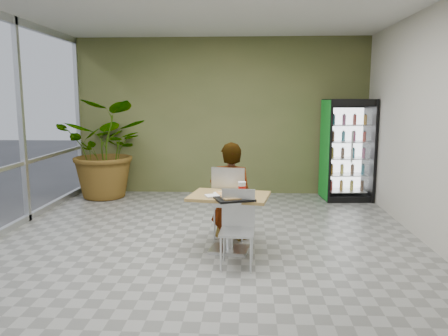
{
  "coord_description": "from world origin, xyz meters",
  "views": [
    {
      "loc": [
        0.56,
        -5.54,
        1.96
      ],
      "look_at": [
        0.23,
        0.51,
        1.0
      ],
      "focal_mm": 35.0,
      "sensor_mm": 36.0,
      "label": 1
    }
  ],
  "objects_px": {
    "soda_cup": "(242,189)",
    "cafeteria_tray": "(235,199)",
    "chair_far": "(230,197)",
    "seated_woman": "(231,201)",
    "chair_near": "(238,222)",
    "potted_plant": "(107,149)",
    "dining_table": "(229,211)",
    "beverage_fridge": "(347,150)"
  },
  "relations": [
    {
      "from": "soda_cup",
      "to": "cafeteria_tray",
      "type": "relative_size",
      "value": 0.39
    },
    {
      "from": "chair_far",
      "to": "cafeteria_tray",
      "type": "relative_size",
      "value": 2.32
    },
    {
      "from": "seated_woman",
      "to": "cafeteria_tray",
      "type": "height_order",
      "value": "seated_woman"
    },
    {
      "from": "chair_near",
      "to": "potted_plant",
      "type": "relative_size",
      "value": 0.46
    },
    {
      "from": "dining_table",
      "to": "chair_near",
      "type": "relative_size",
      "value": 1.21
    },
    {
      "from": "dining_table",
      "to": "beverage_fridge",
      "type": "height_order",
      "value": "beverage_fridge"
    },
    {
      "from": "dining_table",
      "to": "beverage_fridge",
      "type": "xyz_separation_m",
      "value": [
        2.17,
        3.11,
        0.44
      ]
    },
    {
      "from": "seated_woman",
      "to": "potted_plant",
      "type": "distance_m",
      "value": 3.59
    },
    {
      "from": "chair_far",
      "to": "cafeteria_tray",
      "type": "height_order",
      "value": "chair_far"
    },
    {
      "from": "chair_far",
      "to": "potted_plant",
      "type": "relative_size",
      "value": 0.53
    },
    {
      "from": "dining_table",
      "to": "chair_far",
      "type": "xyz_separation_m",
      "value": [
        -0.02,
        0.5,
        0.07
      ]
    },
    {
      "from": "potted_plant",
      "to": "dining_table",
      "type": "bearing_deg",
      "value": -49.86
    },
    {
      "from": "chair_near",
      "to": "potted_plant",
      "type": "bearing_deg",
      "value": 130.62
    },
    {
      "from": "chair_far",
      "to": "beverage_fridge",
      "type": "bearing_deg",
      "value": -120.62
    },
    {
      "from": "soda_cup",
      "to": "cafeteria_tray",
      "type": "distance_m",
      "value": 0.29
    },
    {
      "from": "chair_far",
      "to": "beverage_fridge",
      "type": "height_order",
      "value": "beverage_fridge"
    },
    {
      "from": "seated_woman",
      "to": "beverage_fridge",
      "type": "bearing_deg",
      "value": -121.02
    },
    {
      "from": "beverage_fridge",
      "to": "soda_cup",
      "type": "bearing_deg",
      "value": -127.5
    },
    {
      "from": "dining_table",
      "to": "seated_woman",
      "type": "distance_m",
      "value": 0.56
    },
    {
      "from": "cafeteria_tray",
      "to": "dining_table",
      "type": "bearing_deg",
      "value": 104.25
    },
    {
      "from": "cafeteria_tray",
      "to": "beverage_fridge",
      "type": "relative_size",
      "value": 0.23
    },
    {
      "from": "seated_woman",
      "to": "soda_cup",
      "type": "bearing_deg",
      "value": 114.69
    },
    {
      "from": "soda_cup",
      "to": "cafeteria_tray",
      "type": "height_order",
      "value": "soda_cup"
    },
    {
      "from": "seated_woman",
      "to": "cafeteria_tray",
      "type": "distance_m",
      "value": 0.9
    },
    {
      "from": "potted_plant",
      "to": "soda_cup",
      "type": "bearing_deg",
      "value": -48.38
    },
    {
      "from": "chair_near",
      "to": "potted_plant",
      "type": "distance_m",
      "value": 4.42
    },
    {
      "from": "soda_cup",
      "to": "beverage_fridge",
      "type": "relative_size",
      "value": 0.09
    },
    {
      "from": "seated_woman",
      "to": "soda_cup",
      "type": "xyz_separation_m",
      "value": [
        0.16,
        -0.59,
        0.3
      ]
    },
    {
      "from": "soda_cup",
      "to": "chair_far",
      "type": "bearing_deg",
      "value": 108.62
    },
    {
      "from": "chair_near",
      "to": "beverage_fridge",
      "type": "xyz_separation_m",
      "value": [
        2.05,
        3.57,
        0.45
      ]
    },
    {
      "from": "chair_near",
      "to": "dining_table",
      "type": "bearing_deg",
      "value": 107.82
    },
    {
      "from": "dining_table",
      "to": "cafeteria_tray",
      "type": "bearing_deg",
      "value": -75.75
    },
    {
      "from": "seated_woman",
      "to": "cafeteria_tray",
      "type": "xyz_separation_m",
      "value": [
        0.08,
        -0.86,
        0.23
      ]
    },
    {
      "from": "soda_cup",
      "to": "dining_table",
      "type": "bearing_deg",
      "value": 169.89
    },
    {
      "from": "dining_table",
      "to": "chair_near",
      "type": "distance_m",
      "value": 0.47
    },
    {
      "from": "chair_far",
      "to": "seated_woman",
      "type": "bearing_deg",
      "value": -97.78
    },
    {
      "from": "potted_plant",
      "to": "chair_far",
      "type": "bearing_deg",
      "value": -44.87
    },
    {
      "from": "dining_table",
      "to": "soda_cup",
      "type": "height_order",
      "value": "soda_cup"
    },
    {
      "from": "dining_table",
      "to": "chair_near",
      "type": "bearing_deg",
      "value": -75.3
    },
    {
      "from": "dining_table",
      "to": "cafeteria_tray",
      "type": "xyz_separation_m",
      "value": [
        0.08,
        -0.3,
        0.23
      ]
    },
    {
      "from": "beverage_fridge",
      "to": "chair_far",
      "type": "bearing_deg",
      "value": -134.91
    },
    {
      "from": "chair_far",
      "to": "beverage_fridge",
      "type": "relative_size",
      "value": 0.53
    }
  ]
}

